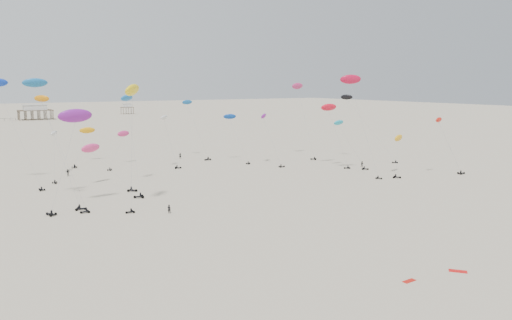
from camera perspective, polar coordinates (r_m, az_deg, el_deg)
ground_plane at (r=213.16m, az=-15.83°, el=2.07°), size 900.00×900.00×0.00m
pavilion_main at (r=357.80m, az=-23.91°, el=4.91°), size 21.00×13.00×9.80m
pavilion_small at (r=401.94m, az=-14.51°, el=5.62°), size 9.00×7.00×8.00m
rig_0 at (r=142.35m, az=10.19°, el=2.89°), size 6.30×10.21×14.35m
rig_1 at (r=149.93m, az=-15.17°, el=2.26°), size 9.90×11.65×13.80m
rig_2 at (r=114.12m, az=-14.09°, el=3.23°), size 5.94×17.51×23.98m
rig_3 at (r=135.98m, az=-22.07°, el=1.39°), size 4.61×15.57×16.24m
rig_4 at (r=134.29m, az=15.92°, el=1.39°), size 8.30×7.12×11.01m
rig_5 at (r=151.28m, az=-2.59°, el=3.94°), size 4.57×11.04×15.44m
rig_6 at (r=131.35m, az=10.98°, el=8.27°), size 6.17×12.50×26.47m
rig_7 at (r=144.06m, az=1.35°, el=3.76°), size 4.67×9.61×15.51m
rig_9 at (r=157.55m, az=11.65°, el=5.28°), size 9.40×17.47×24.29m
rig_10 at (r=144.29m, az=8.54°, el=5.24°), size 5.36×9.46×18.38m
rig_11 at (r=140.80m, az=-9.90°, el=2.74°), size 5.65×4.87×15.11m
rig_12 at (r=158.54m, az=-6.93°, el=3.98°), size 5.42×11.71×19.20m
rig_13 at (r=104.70m, az=-23.21°, el=6.11°), size 8.65×14.72×26.34m
rig_14 at (r=120.27m, az=-17.52°, el=0.42°), size 9.85×15.56×15.14m
rig_15 at (r=99.50m, az=-20.21°, el=3.77°), size 10.40×6.76×19.24m
rig_16 at (r=157.37m, az=-19.03°, el=2.35°), size 9.60×12.62×14.50m
rig_17 at (r=160.85m, az=5.07°, el=7.05°), size 5.01×11.55×24.21m
rig_18 at (r=95.21m, az=-13.99°, el=6.59°), size 5.66×6.39×23.82m
rig_19 at (r=138.48m, az=21.23°, el=1.66°), size 9.49×4.56×15.38m
rig_20 at (r=128.41m, az=-27.02°, el=6.52°), size 9.98×14.81×26.34m
rig_21 at (r=101.95m, az=-21.33°, el=0.61°), size 7.10×11.60×21.96m
spectator_0 at (r=93.51m, az=-9.89°, el=-6.02°), size 0.85×0.77×1.93m
spectator_1 at (r=145.31m, az=12.03°, el=-0.79°), size 1.12×1.00×1.99m
spectator_2 at (r=137.08m, az=-20.69°, el=-1.74°), size 1.32×0.78×2.15m
spectator_3 at (r=160.05m, az=-8.66°, el=0.17°), size 0.88×0.69×2.16m
grounded_kite_a at (r=69.77m, az=22.08°, el=-11.72°), size 2.11×2.26×0.08m
grounded_kite_b at (r=64.66m, az=17.10°, el=-13.10°), size 1.84×0.81×0.07m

